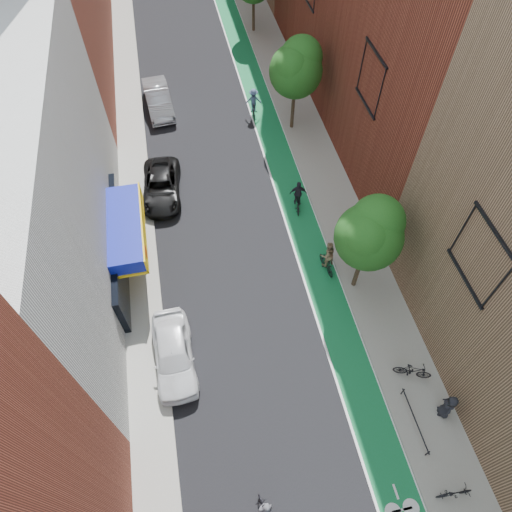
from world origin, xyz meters
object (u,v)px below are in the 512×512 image
cyclist_lane_near (327,258)px  cyclist_lane_mid (298,198)px  parked_car_silver (158,99)px  parked_car_black (161,186)px  parked_car_white (173,354)px  pedestrian (448,406)px  cyclist_lane_far (254,104)px

cyclist_lane_near → cyclist_lane_mid: 4.86m
cyclist_lane_mid → parked_car_silver: bearing=-45.7°
parked_car_black → cyclist_lane_near: size_ratio=2.35×
cyclist_lane_near → cyclist_lane_mid: (-0.39, 4.84, -0.11)m
parked_car_white → parked_car_black: (0.36, 11.70, -0.12)m
parked_car_silver → cyclist_lane_near: size_ratio=2.35×
cyclist_lane_near → pedestrian: size_ratio=1.26×
cyclist_lane_mid → cyclist_lane_far: bearing=-73.7°
parked_car_silver → pedestrian: 28.19m
parked_car_silver → pedestrian: pedestrian is taller
cyclist_lane_far → parked_car_silver: bearing=-8.4°
parked_car_silver → cyclist_lane_near: bearing=-68.7°
parked_car_white → cyclist_lane_near: (9.01, 3.95, 0.13)m
parked_car_black → cyclist_lane_far: (7.44, 6.91, 0.23)m
parked_car_black → cyclist_lane_far: bearing=48.4°
parked_car_black → cyclist_lane_mid: cyclist_lane_mid is taller
parked_car_black → pedestrian: 20.43m
parked_car_black → parked_car_silver: (0.53, 9.10, 0.13)m
pedestrian → cyclist_lane_mid: bearing=-141.8°
parked_car_black → parked_car_silver: bearing=92.1°
parked_car_white → cyclist_lane_near: bearing=22.5°
parked_car_black → cyclist_lane_mid: size_ratio=2.37×
parked_car_white → cyclist_lane_mid: 12.31m
parked_car_black → cyclist_lane_near: cyclist_lane_near is taller
pedestrian → parked_car_white: bearing=-88.4°
parked_car_white → parked_car_black: size_ratio=0.95×
cyclist_lane_near → cyclist_lane_far: size_ratio=1.02×
parked_car_white → cyclist_lane_mid: size_ratio=2.26×
parked_car_black → pedestrian: size_ratio=2.95×
parked_car_silver → cyclist_lane_far: bearing=-21.9°
cyclist_lane_near → pedestrian: cyclist_lane_near is taller
parked_car_black → cyclist_lane_far: size_ratio=2.39×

